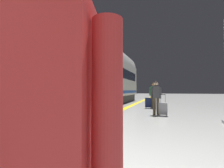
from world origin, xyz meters
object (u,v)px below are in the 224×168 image
Objects in this scene: high_speed_train at (59,61)px; passenger_mid at (153,93)px; suitcase_mid at (148,103)px; traveller_foreground at (29,152)px; passenger_near at (156,95)px; suitcase_near at (163,109)px.

passenger_mid is (3.87, 4.71, -1.53)m from high_speed_train.
passenger_mid is 0.72m from suitcase_mid.
suitcase_mid is (3.55, 4.49, -2.14)m from high_speed_train.
traveller_foreground reaches higher than suitcase_mid.
passenger_mid is 2.50× the size of suitcase_mid.
passenger_mid is at bearing 33.91° from suitcase_mid.
passenger_near is 3.08m from passenger_mid.
suitcase_mid is at bearing 93.85° from traveller_foreground.
suitcase_near is at bearing -38.83° from passenger_near.
traveller_foreground is at bearing -86.15° from suitcase_mid.
passenger_mid reaches higher than passenger_near.
traveller_foreground is 7.71m from suitcase_near.
traveller_foreground is (4.28, -6.29, -1.53)m from high_speed_train.
traveller_foreground is at bearing -89.46° from passenger_near.
passenger_mid reaches higher than suitcase_mid.
traveller_foreground is 2.52× the size of suitcase_mid.
passenger_mid is (-0.65, 3.32, 0.65)m from suitcase_near.
high_speed_train is 18.16× the size of passenger_near.
passenger_near is (4.20, 1.64, -1.58)m from high_speed_train.
high_speed_train is 5.21m from suitcase_near.
traveller_foreground is at bearing -55.79° from high_speed_train.
passenger_near reaches higher than suitcase_near.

